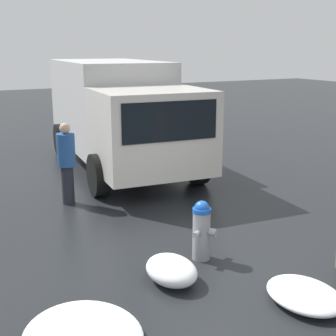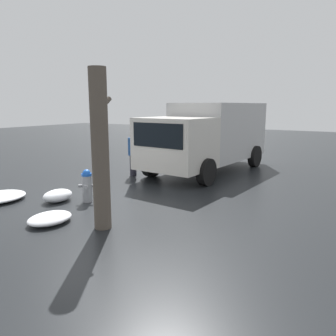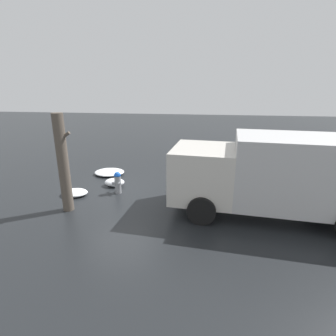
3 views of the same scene
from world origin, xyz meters
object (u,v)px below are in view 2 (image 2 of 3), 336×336
Objects in this scene: fire_hydrant at (87,185)px; delivery_truck at (209,134)px; pedestrian at (133,152)px; tree_trunk at (100,150)px.

fire_hydrant is 5.86m from delivery_truck.
pedestrian is at bearing 53.40° from delivery_truck.
pedestrian is (-2.29, 2.05, -0.58)m from delivery_truck.
delivery_truck is at bearing -73.06° from pedestrian.
tree_trunk is 5.40m from pedestrian.
fire_hydrant is 0.27× the size of tree_trunk.
delivery_truck is 4.04× the size of pedestrian.
tree_trunk is at bearing 178.68° from pedestrian.
delivery_truck is at bearing 134.25° from fire_hydrant.
fire_hydrant is 3.55m from pedestrian.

